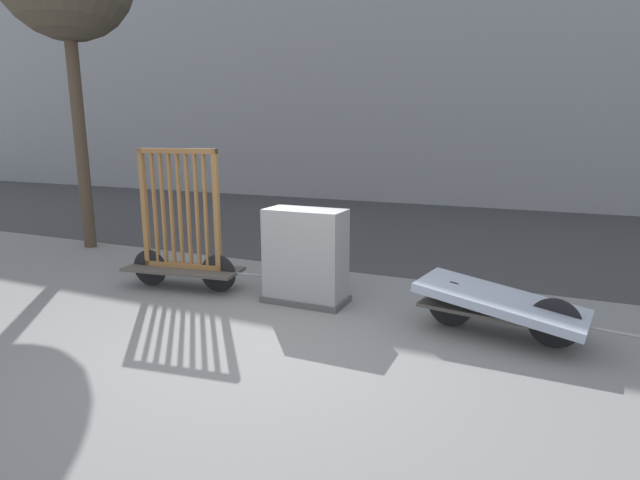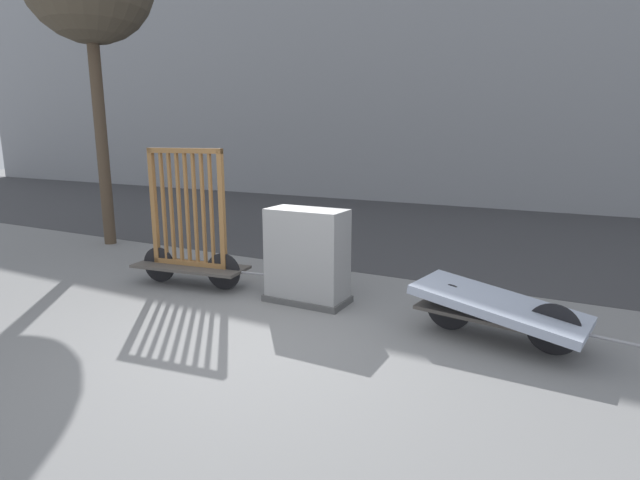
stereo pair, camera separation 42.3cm
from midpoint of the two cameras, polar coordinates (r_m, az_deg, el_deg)
ground_plane at (r=5.33m, az=-4.06°, el=-11.84°), size 60.00×60.00×0.00m
road_strip at (r=11.79m, az=14.75°, el=1.07°), size 56.00×8.32×0.01m
building_facade at (r=17.89m, az=20.61°, el=20.63°), size 48.00×4.00×10.14m
bike_cart_with_bedframe at (r=7.30m, az=-13.11°, el=-0.15°), size 2.40×0.82×1.97m
bike_cart_with_mattress at (r=5.67m, az=21.81°, el=-7.29°), size 2.44×1.06×0.56m
utility_cabinet at (r=6.43m, az=0.40°, el=-2.23°), size 1.08×0.56×1.23m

